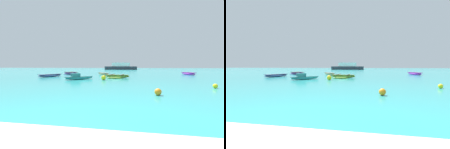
{
  "view_description": "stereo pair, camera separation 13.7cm",
  "coord_description": "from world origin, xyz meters",
  "views": [
    {
      "loc": [
        1.9,
        -2.22,
        1.55
      ],
      "look_at": [
        -2.03,
        20.5,
        0.25
      ],
      "focal_mm": 24.0,
      "sensor_mm": 36.0,
      "label": 1
    },
    {
      "loc": [
        2.03,
        -2.19,
        1.55
      ],
      "look_at": [
        -2.03,
        20.5,
        0.25
      ],
      "focal_mm": 24.0,
      "sensor_mm": 36.0,
      "label": 2
    }
  ],
  "objects": [
    {
      "name": "moored_boat_0",
      "position": [
        -4.03,
        23.16,
        0.22
      ],
      "size": [
        2.65,
        2.7,
        0.39
      ],
      "rotation": [
        0.0,
        0.0,
        -0.8
      ],
      "color": "beige",
      "rests_on": "ground_plane"
    },
    {
      "name": "mooring_buoy_0",
      "position": [
        2.96,
        5.95,
        0.18
      ],
      "size": [
        0.37,
        0.37,
        0.37
      ],
      "color": "orange",
      "rests_on": "ground_plane"
    },
    {
      "name": "mooring_buoy_2",
      "position": [
        7.24,
        9.23,
        0.16
      ],
      "size": [
        0.32,
        0.32,
        0.32
      ],
      "color": "yellow",
      "rests_on": "ground_plane"
    },
    {
      "name": "moored_boat_2",
      "position": [
        -10.12,
        23.36,
        0.24
      ],
      "size": [
        3.47,
        3.06,
        0.5
      ],
      "rotation": [
        0.0,
        0.0,
        0.96
      ],
      "color": "#875AAC",
      "rests_on": "ground_plane"
    },
    {
      "name": "distant_ferry",
      "position": [
        -5.44,
        63.13,
        1.25
      ],
      "size": [
        13.96,
        3.07,
        3.07
      ],
      "color": "#2D333D",
      "rests_on": "ground_plane"
    },
    {
      "name": "mooring_buoy_1",
      "position": [
        -1.85,
        13.94,
        0.26
      ],
      "size": [
        0.53,
        0.53,
        0.53
      ],
      "color": "yellow",
      "rests_on": "ground_plane"
    },
    {
      "name": "moored_boat_4",
      "position": [
        10.65,
        25.87,
        0.26
      ],
      "size": [
        1.91,
        3.4,
        0.46
      ],
      "rotation": [
        0.0,
        0.0,
        -1.21
      ],
      "color": "#DB3ED9",
      "rests_on": "ground_plane"
    },
    {
      "name": "moored_boat_3",
      "position": [
        -0.8,
        17.53,
        0.22
      ],
      "size": [
        3.27,
        3.82,
        0.46
      ],
      "rotation": [
        0.0,
        0.0,
        -0.06
      ],
      "color": "#86A736",
      "rests_on": "ground_plane"
    },
    {
      "name": "moored_boat_1",
      "position": [
        -4.88,
        14.13,
        0.25
      ],
      "size": [
        2.92,
        2.92,
        0.72
      ],
      "rotation": [
        0.0,
        0.0,
        0.78
      ],
      "color": "#36BABB",
      "rests_on": "ground_plane"
    },
    {
      "name": "moored_boat_5",
      "position": [
        -10.5,
        17.38,
        0.22
      ],
      "size": [
        2.22,
        3.63,
        0.4
      ],
      "rotation": [
        0.0,
        0.0,
        1.15
      ],
      "color": "#50609C",
      "rests_on": "ground_plane"
    }
  ]
}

